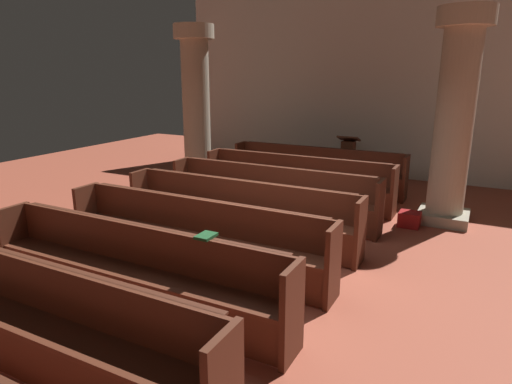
% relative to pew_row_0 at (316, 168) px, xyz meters
% --- Properties ---
extents(ground_plane, '(19.20, 19.20, 0.00)m').
position_rel_pew_row_0_xyz_m(ground_plane, '(0.63, -4.03, -0.49)').
color(ground_plane, '#9E4733').
extents(back_wall, '(10.00, 0.16, 4.50)m').
position_rel_pew_row_0_xyz_m(back_wall, '(0.63, 2.05, 1.76)').
color(back_wall, silver).
rests_on(back_wall, ground).
extents(pew_row_0, '(3.77, 0.47, 0.92)m').
position_rel_pew_row_0_xyz_m(pew_row_0, '(0.00, 0.00, 0.00)').
color(pew_row_0, '#562819').
rests_on(pew_row_0, ground).
extents(pew_row_1, '(3.77, 0.46, 0.92)m').
position_rel_pew_row_0_xyz_m(pew_row_1, '(0.00, -1.14, 0.00)').
color(pew_row_1, '#562819').
rests_on(pew_row_1, ground).
extents(pew_row_2, '(3.77, 0.47, 0.92)m').
position_rel_pew_row_0_xyz_m(pew_row_2, '(0.00, -2.27, 0.00)').
color(pew_row_2, '#562819').
rests_on(pew_row_2, ground).
extents(pew_row_3, '(3.77, 0.46, 0.92)m').
position_rel_pew_row_0_xyz_m(pew_row_3, '(0.00, -3.41, 0.00)').
color(pew_row_3, '#562819').
rests_on(pew_row_3, ground).
extents(pew_row_4, '(3.77, 0.46, 0.92)m').
position_rel_pew_row_0_xyz_m(pew_row_4, '(0.00, -4.54, 0.00)').
color(pew_row_4, '#562819').
rests_on(pew_row_4, ground).
extents(pew_row_5, '(3.77, 0.47, 0.92)m').
position_rel_pew_row_0_xyz_m(pew_row_5, '(0.00, -5.68, 0.00)').
color(pew_row_5, '#562819').
rests_on(pew_row_5, ground).
extents(pew_row_6, '(3.77, 0.46, 0.92)m').
position_rel_pew_row_0_xyz_m(pew_row_6, '(0.00, -6.81, 0.00)').
color(pew_row_6, '#562819').
rests_on(pew_row_6, ground).
extents(pillar_aisle_side, '(0.87, 0.87, 3.47)m').
position_rel_pew_row_0_xyz_m(pillar_aisle_side, '(2.68, -0.98, 1.31)').
color(pillar_aisle_side, '#9F967E').
rests_on(pillar_aisle_side, ground).
extents(pillar_far_side, '(0.87, 0.87, 3.47)m').
position_rel_pew_row_0_xyz_m(pillar_far_side, '(-2.63, -0.65, 1.31)').
color(pillar_far_side, '#9F967E').
rests_on(pillar_far_side, ground).
extents(lectern, '(0.48, 0.45, 1.08)m').
position_rel_pew_row_0_xyz_m(lectern, '(0.37, 1.08, -0.04)').
color(lectern, '#562B1A').
rests_on(lectern, ground).
extents(hymn_book, '(0.16, 0.22, 0.03)m').
position_rel_pew_row_0_xyz_m(hymn_book, '(0.83, -5.49, 0.44)').
color(hymn_book, '#194723').
rests_on(hymn_book, pew_row_5).
extents(kneeler_box_red, '(0.34, 0.31, 0.25)m').
position_rel_pew_row_0_xyz_m(kneeler_box_red, '(2.20, -1.52, -0.37)').
color(kneeler_box_red, maroon).
rests_on(kneeler_box_red, ground).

